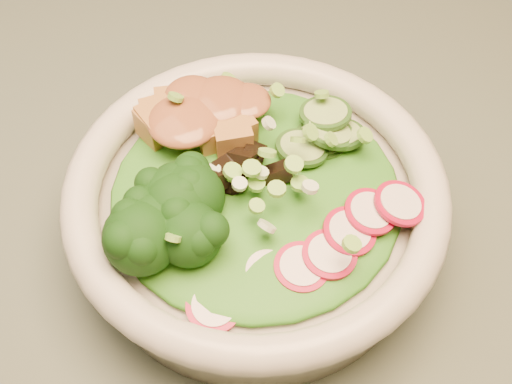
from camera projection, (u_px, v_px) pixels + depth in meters
name	position (u px, v px, depth m)	size (l,w,h in m)	color
dining_table	(149.00, 264.00, 0.64)	(1.20, 0.80, 0.75)	black
salad_bowl	(256.00, 209.00, 0.49)	(0.26, 0.26, 0.07)	beige
lettuce_bed	(256.00, 191.00, 0.48)	(0.20, 0.20, 0.02)	#1C6916
broccoli_florets	(183.00, 228.00, 0.44)	(0.08, 0.07, 0.04)	black
radish_slices	(324.00, 249.00, 0.44)	(0.11, 0.04, 0.02)	maroon
cucumber_slices	(328.00, 136.00, 0.49)	(0.07, 0.07, 0.03)	#9EC66E
mushroom_heap	(245.00, 168.00, 0.47)	(0.07, 0.07, 0.04)	black
tofu_cubes	(203.00, 126.00, 0.50)	(0.09, 0.06, 0.03)	olive
peanut_sauce	(202.00, 114.00, 0.49)	(0.07, 0.05, 0.02)	brown
scallion_garnish	(256.00, 170.00, 0.46)	(0.18, 0.18, 0.02)	#77BA41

